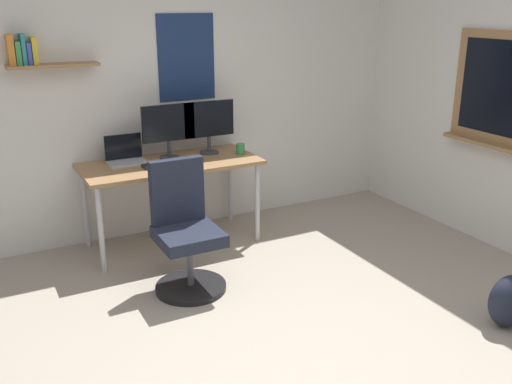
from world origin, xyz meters
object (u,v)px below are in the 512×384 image
object	(u,v)px
monitor_secondary	(209,123)
keyboard	(165,164)
office_chair	(186,236)
computer_mouse	(197,159)
desk	(171,170)
backpack	(510,301)
laptop	(126,156)
coffee_mug	(240,149)
monitor_primary	(169,127)

from	to	relation	value
monitor_secondary	keyboard	world-z (taller)	monitor_secondary
office_chair	computer_mouse	size ratio (longest dim) A/B	9.13
desk	keyboard	xyz separation A→B (m)	(-0.07, -0.08, 0.08)
keyboard	office_chair	bearing A→B (deg)	-98.82
office_chair	backpack	bearing A→B (deg)	-41.73
laptop	computer_mouse	distance (m)	0.59
office_chair	backpack	distance (m)	2.24
monitor_secondary	desk	bearing A→B (deg)	-164.84
keyboard	laptop	bearing A→B (deg)	136.77
monitor_secondary	coffee_mug	xyz separation A→B (m)	(0.23, -0.14, -0.22)
desk	keyboard	bearing A→B (deg)	-131.07
desk	laptop	xyz separation A→B (m)	(-0.33, 0.16, 0.12)
monitor_primary	keyboard	size ratio (longest dim) A/B	1.25
monitor_primary	office_chair	bearing A→B (deg)	-103.70
desk	coffee_mug	distance (m)	0.65
keyboard	computer_mouse	bearing A→B (deg)	-0.00
laptop	monitor_secondary	size ratio (longest dim) A/B	0.67
laptop	office_chair	bearing A→B (deg)	-81.22
monitor_primary	computer_mouse	bearing A→B (deg)	-49.02
backpack	monitor_secondary	bearing A→B (deg)	114.11
desk	office_chair	size ratio (longest dim) A/B	1.55
backpack	monitor_primary	bearing A→B (deg)	121.05
laptop	computer_mouse	xyz separation A→B (m)	(0.54, -0.24, -0.04)
laptop	monitor_primary	world-z (taller)	monitor_primary
computer_mouse	monitor_secondary	bearing A→B (deg)	44.24
computer_mouse	backpack	world-z (taller)	computer_mouse
laptop	monitor_secondary	bearing A→B (deg)	-3.74
coffee_mug	computer_mouse	bearing A→B (deg)	-173.40
monitor_primary	coffee_mug	bearing A→B (deg)	-13.53
desk	office_chair	xyz separation A→B (m)	(-0.18, -0.80, -0.26)
laptop	coffee_mug	distance (m)	0.99
desk	monitor_secondary	bearing A→B (deg)	15.16
monitor_secondary	coffee_mug	bearing A→B (deg)	-31.93
backpack	office_chair	bearing A→B (deg)	138.27
keyboard	desk	bearing A→B (deg)	48.93
desk	monitor_primary	xyz separation A→B (m)	(0.04, 0.11, 0.34)
keyboard	coffee_mug	distance (m)	0.72
monitor_primary	backpack	size ratio (longest dim) A/B	1.30
backpack	laptop	bearing A→B (deg)	126.56
coffee_mug	backpack	xyz separation A→B (m)	(0.84, -2.24, -0.61)
monitor_secondary	backpack	xyz separation A→B (m)	(1.07, -2.39, -0.83)
desk	computer_mouse	distance (m)	0.24
monitor_primary	monitor_secondary	bearing A→B (deg)	0.00
desk	office_chair	distance (m)	0.86
laptop	coffee_mug	world-z (taller)	laptop
computer_mouse	laptop	bearing A→B (deg)	155.71
keyboard	backpack	bearing A→B (deg)	-54.78
desk	backpack	xyz separation A→B (m)	(1.48, -2.28, -0.49)
monitor_secondary	computer_mouse	xyz separation A→B (m)	(-0.20, -0.19, -0.25)
office_chair	computer_mouse	world-z (taller)	office_chair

